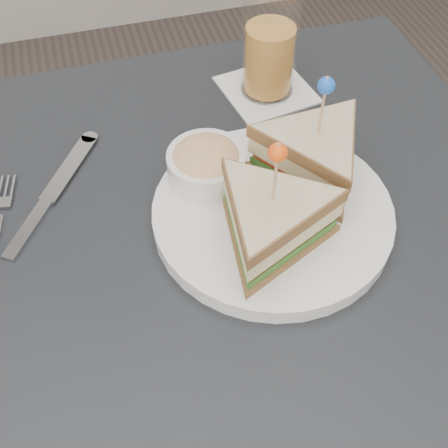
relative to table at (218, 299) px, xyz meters
The scene contains 4 objects.
table is the anchor object (origin of this frame).
plate_meal 0.15m from the table, 27.67° to the left, with size 0.32×0.30×0.16m.
cutlery_knife 0.23m from the table, 138.78° to the left, with size 0.13×0.19×0.01m.
drink_set 0.34m from the table, 61.16° to the left, with size 0.13×0.13×0.15m.
Camera 1 is at (-0.09, -0.34, 1.25)m, focal length 45.00 mm.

